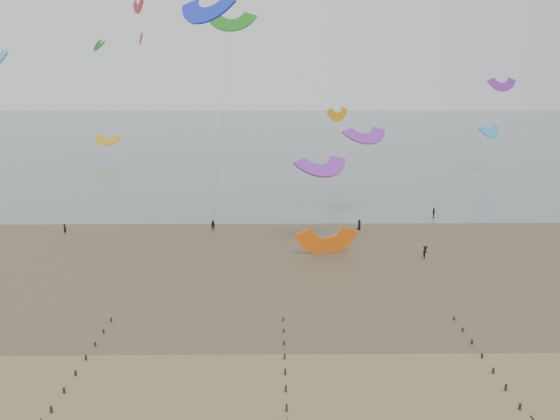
# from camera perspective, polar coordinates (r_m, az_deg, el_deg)

# --- Properties ---
(ground) EXTENTS (500.00, 500.00, 0.00)m
(ground) POSITION_cam_1_polar(r_m,az_deg,el_deg) (47.91, -4.44, -17.69)
(ground) COLOR brown
(ground) RESTS_ON ground
(sea_and_shore) EXTENTS (500.00, 665.00, 0.03)m
(sea_and_shore) POSITION_cam_1_polar(r_m,az_deg,el_deg) (79.49, -5.77, -4.49)
(sea_and_shore) COLOR #475654
(sea_and_shore) RESTS_ON ground
(kitesurfer_lead) EXTENTS (0.75, 0.69, 1.72)m
(kitesurfer_lead) POSITION_cam_1_polar(r_m,az_deg,el_deg) (94.87, -21.56, -1.82)
(kitesurfer_lead) COLOR black
(kitesurfer_lead) RESTS_ON ground
(kitesurfers) EXTENTS (133.00, 25.94, 1.87)m
(kitesurfers) POSITION_cam_1_polar(r_m,az_deg,el_deg) (93.58, 14.23, -1.45)
(kitesurfers) COLOR black
(kitesurfers) RESTS_ON ground
(grounded_kite) EXTENTS (8.71, 7.36, 4.24)m
(grounded_kite) POSITION_cam_1_polar(r_m,az_deg,el_deg) (79.49, 4.89, -4.47)
(grounded_kite) COLOR orange
(grounded_kite) RESTS_ON ground
(kites_airborne) EXTENTS (235.98, 122.59, 45.76)m
(kites_airborne) POSITION_cam_1_polar(r_m,az_deg,el_deg) (132.21, -8.55, 13.13)
(kites_airborne) COLOR #339DE4
(kites_airborne) RESTS_ON ground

